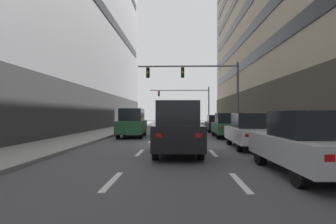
{
  "coord_description": "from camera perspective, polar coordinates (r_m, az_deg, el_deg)",
  "views": [
    {
      "loc": [
        0.04,
        -14.72,
        1.63
      ],
      "look_at": [
        -0.88,
        13.03,
        1.84
      ],
      "focal_mm": 29.78,
      "sensor_mm": 36.0,
      "label": 1
    }
  ],
  "objects": [
    {
      "name": "traffic_signal_1",
      "position": [
        44.24,
        4.46,
        2.87
      ],
      "size": [
        9.39,
        0.35,
        5.81
      ],
      "color": "#4C4C51",
      "rests_on": "sidewalk_right"
    },
    {
      "name": "lane_stripe_l1_s3",
      "position": [
        11.94,
        -5.8,
        -8.26
      ],
      "size": [
        0.16,
        2.0,
        0.01
      ],
      "primitive_type": "cube",
      "color": "silver",
      "rests_on": "ground"
    },
    {
      "name": "lane_stripe_l1_s4",
      "position": [
        16.88,
        -3.51,
        -5.96
      ],
      "size": [
        0.16,
        2.0,
        0.01
      ],
      "primitive_type": "cube",
      "color": "silver",
      "rests_on": "ground"
    },
    {
      "name": "lane_stripe_l1_s5",
      "position": [
        21.84,
        -2.27,
        -4.7
      ],
      "size": [
        0.16,
        2.0,
        0.01
      ],
      "primitive_type": "cube",
      "color": "silver",
      "rests_on": "ground"
    },
    {
      "name": "pedestrian_0",
      "position": [
        15.93,
        26.84,
        -2.18
      ],
      "size": [
        0.3,
        0.51,
        1.71
      ],
      "color": "brown",
      "rests_on": "sidewalk_right"
    },
    {
      "name": "lane_stripe_l2_s3",
      "position": [
        11.93,
        9.2,
        -8.27
      ],
      "size": [
        0.16,
        2.0,
        0.01
      ],
      "primitive_type": "cube",
      "color": "silver",
      "rests_on": "ground"
    },
    {
      "name": "lane_stripe_l2_s8",
      "position": [
        36.79,
        4.25,
        -2.96
      ],
      "size": [
        0.16,
        2.0,
        0.01
      ],
      "primitive_type": "cube",
      "color": "silver",
      "rests_on": "ground"
    },
    {
      "name": "traffic_signal_0",
      "position": [
        23.33,
        6.83,
        6.3
      ],
      "size": [
        8.34,
        0.35,
        5.78
      ],
      "color": "#4C4C51",
      "rests_on": "sidewalk_right"
    },
    {
      "name": "ground_plane",
      "position": [
        14.82,
        1.74,
        -6.75
      ],
      "size": [
        120.0,
        120.0,
        0.0
      ],
      "primitive_type": "plane",
      "color": "#424247"
    },
    {
      "name": "lane_stripe_l1_s9",
      "position": [
        41.79,
        -0.27,
        -2.66
      ],
      "size": [
        0.16,
        2.0,
        0.01
      ],
      "primitive_type": "cube",
      "color": "silver",
      "rests_on": "ground"
    },
    {
      "name": "car_parked_1",
      "position": [
        13.94,
        16.62,
        -3.74
      ],
      "size": [
        1.95,
        4.49,
        1.67
      ],
      "color": "black",
      "rests_on": "ground"
    },
    {
      "name": "lane_stripe_l1_s7",
      "position": [
        31.81,
        -0.95,
        -3.36
      ],
      "size": [
        0.16,
        2.0,
        0.01
      ],
      "primitive_type": "cube",
      "color": "silver",
      "rests_on": "ground"
    },
    {
      "name": "car_driving_4",
      "position": [
        35.95,
        2.05,
        -1.75
      ],
      "size": [
        1.91,
        4.37,
        1.63
      ],
      "color": "black",
      "rests_on": "ground"
    },
    {
      "name": "lane_stripe_l2_s10",
      "position": [
        46.78,
        3.75,
        -2.42
      ],
      "size": [
        0.16,
        2.0,
        0.01
      ],
      "primitive_type": "cube",
      "color": "silver",
      "rests_on": "ground"
    },
    {
      "name": "car_parked_0",
      "position": [
        8.45,
        26.77,
        -5.72
      ],
      "size": [
        1.99,
        4.61,
        1.72
      ],
      "color": "black",
      "rests_on": "ground"
    },
    {
      "name": "car_driving_1",
      "position": [
        19.87,
        -7.36,
        -2.23
      ],
      "size": [
        1.83,
        4.21,
        2.02
      ],
      "color": "black",
      "rests_on": "ground"
    },
    {
      "name": "lane_stripe_l2_s6",
      "position": [
        26.82,
        5.12,
        -3.91
      ],
      "size": [
        0.16,
        2.0,
        0.01
      ],
      "primitive_type": "cube",
      "color": "silver",
      "rests_on": "ground"
    },
    {
      "name": "car_driving_0",
      "position": [
        11.25,
        1.86,
        -3.34
      ],
      "size": [
        1.95,
        4.45,
        2.13
      ],
      "color": "black",
      "rests_on": "ground"
    },
    {
      "name": "lane_stripe_l2_s4",
      "position": [
        16.87,
        7.04,
        -5.96
      ],
      "size": [
        0.16,
        2.0,
        0.01
      ],
      "primitive_type": "cube",
      "color": "silver",
      "rests_on": "ground"
    },
    {
      "name": "sidewalk_right",
      "position": [
        16.05,
        24.75,
        -5.98
      ],
      "size": [
        3.23,
        80.0,
        0.14
      ],
      "primitive_type": "cube",
      "color": "gray",
      "rests_on": "ground"
    },
    {
      "name": "car_parked_3",
      "position": [
        25.55,
        9.86,
        -2.37
      ],
      "size": [
        1.81,
        4.17,
        1.55
      ],
      "color": "black",
      "rests_on": "ground"
    },
    {
      "name": "lane_stripe_l2_s9",
      "position": [
        41.78,
        3.97,
        -2.66
      ],
      "size": [
        0.16,
        2.0,
        0.01
      ],
      "primitive_type": "cube",
      "color": "silver",
      "rests_on": "ground"
    },
    {
      "name": "lane_stripe_l2_s2",
      "position": [
        7.08,
        14.5,
        -13.72
      ],
      "size": [
        0.16,
        2.0,
        0.01
      ],
      "primitive_type": "cube",
      "color": "silver",
      "rests_on": "ground"
    },
    {
      "name": "car_parked_2",
      "position": [
        19.84,
        12.18,
        -2.71
      ],
      "size": [
        1.99,
        4.58,
        1.7
      ],
      "color": "black",
      "rests_on": "ground"
    },
    {
      "name": "car_driving_2",
      "position": [
        20.03,
        2.21,
        -2.68
      ],
      "size": [
        2.0,
        4.6,
        1.71
      ],
      "color": "black",
      "rests_on": "ground"
    },
    {
      "name": "taxi_driving_3",
      "position": [
        43.38,
        1.8,
        -1.44
      ],
      "size": [
        2.04,
        4.69,
        1.94
      ],
      "color": "black",
      "rests_on": "ground"
    },
    {
      "name": "lane_stripe_l1_s6",
      "position": [
        26.82,
        -1.49,
        -3.91
      ],
      "size": [
        0.16,
        2.0,
        0.01
      ],
      "primitive_type": "cube",
      "color": "silver",
      "rests_on": "ground"
    },
    {
      "name": "lane_stripe_l2_s5",
      "position": [
        21.84,
        5.86,
        -4.7
      ],
      "size": [
        0.16,
        2.0,
        0.01
      ],
      "primitive_type": "cube",
      "color": "silver",
      "rests_on": "ground"
    },
    {
      "name": "lane_stripe_l2_s7",
      "position": [
        31.8,
        4.62,
        -3.36
      ],
      "size": [
        0.16,
        2.0,
        0.01
      ],
      "primitive_type": "cube",
      "color": "silver",
      "rests_on": "ground"
    },
    {
      "name": "lane_stripe_l1_s2",
      "position": [
        7.1,
        -11.38,
        -13.69
      ],
      "size": [
        0.16,
        2.0,
        0.01
      ],
      "primitive_type": "cube",
      "color": "silver",
      "rests_on": "ground"
    },
    {
      "name": "lane_stripe_l1_s10",
      "position": [
        46.78,
        -0.03,
        -2.42
      ],
      "size": [
        0.16,
        2.0,
        0.01
      ],
      "primitive_type": "cube",
      "color": "silver",
      "rests_on": "ground"
    },
    {
      "name": "sidewalk_left",
      "position": [
        16.09,
        -21.22,
        -5.97
      ],
      "size": [
        3.23,
        80.0,
        0.14
      ],
      "primitive_type": "cube",
      "color": "gray",
      "rests_on": "ground"
    },
    {
      "name": "lane_stripe_l1_s8",
      "position": [
        36.79,
        -0.56,
        -2.96
      ],
      "size": [
        0.16,
        2.0,
        0.01
      ],
      "primitive_type": "cube",
      "color": "silver",
      "rests_on": "ground"
    }
  ]
}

